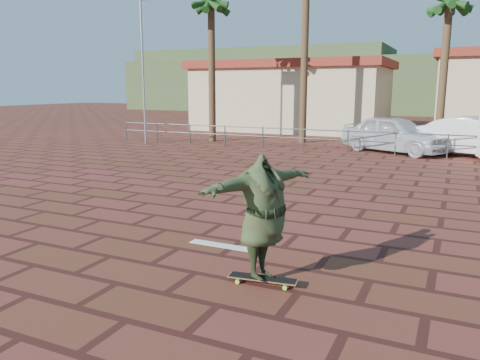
# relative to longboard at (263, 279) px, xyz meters

# --- Properties ---
(ground) EXTENTS (120.00, 120.00, 0.00)m
(ground) POSITION_rel_longboard_xyz_m (-1.94, 2.45, -0.08)
(ground) COLOR maroon
(ground) RESTS_ON ground
(paint_stripe) EXTENTS (1.40, 0.22, 0.01)m
(paint_stripe) POSITION_rel_longboard_xyz_m (-1.24, 1.25, -0.08)
(paint_stripe) COLOR white
(paint_stripe) RESTS_ON ground
(guardrail) EXTENTS (24.06, 0.06, 1.00)m
(guardrail) POSITION_rel_longboard_xyz_m (-1.94, 14.45, 0.60)
(guardrail) COLOR #47494F
(guardrail) RESTS_ON ground
(flagpole) EXTENTS (1.30, 0.10, 8.00)m
(flagpole) POSITION_rel_longboard_xyz_m (-11.81, 13.45, 4.56)
(flagpole) COLOR gray
(flagpole) RESTS_ON ground
(palm_far_left) EXTENTS (2.40, 2.40, 8.25)m
(palm_far_left) POSITION_rel_longboard_xyz_m (-9.44, 15.95, 6.75)
(palm_far_left) COLOR brown
(palm_far_left) RESTS_ON ground
(palm_center) EXTENTS (2.40, 2.40, 7.75)m
(palm_center) POSITION_rel_longboard_xyz_m (1.56, 17.95, 6.28)
(palm_center) COLOR brown
(palm_center) RESTS_ON ground
(building_west) EXTENTS (12.60, 7.60, 4.50)m
(building_west) POSITION_rel_longboard_xyz_m (-7.94, 24.45, 2.20)
(building_west) COLOR beige
(building_west) RESTS_ON ground
(hill_front) EXTENTS (70.00, 18.00, 6.00)m
(hill_front) POSITION_rel_longboard_xyz_m (-1.94, 52.45, 2.92)
(hill_front) COLOR #384C28
(hill_front) RESTS_ON ground
(hill_back) EXTENTS (35.00, 14.00, 8.00)m
(hill_back) POSITION_rel_longboard_xyz_m (-23.94, 58.45, 3.92)
(hill_back) COLOR #384C28
(hill_back) RESTS_ON ground
(longboard) EXTENTS (1.04, 0.35, 0.10)m
(longboard) POSITION_rel_longboard_xyz_m (0.00, 0.00, 0.00)
(longboard) COLOR olive
(longboard) RESTS_ON ground
(skateboarder) EXTENTS (1.32, 2.30, 1.81)m
(skateboarder) POSITION_rel_longboard_xyz_m (-0.00, -0.00, 0.92)
(skateboarder) COLOR #344223
(skateboarder) RESTS_ON longboard
(car_silver) EXTENTS (5.10, 3.76, 1.61)m
(car_silver) POSITION_rel_longboard_xyz_m (-0.12, 15.45, 0.73)
(car_silver) COLOR silver
(car_silver) RESTS_ON ground
(car_white) EXTENTS (5.23, 3.21, 1.63)m
(car_white) POSITION_rel_longboard_xyz_m (3.16, 15.45, 0.73)
(car_white) COLOR silver
(car_white) RESTS_ON ground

